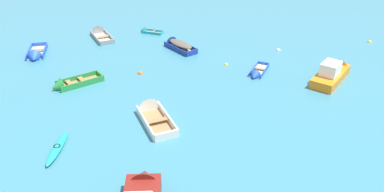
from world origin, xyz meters
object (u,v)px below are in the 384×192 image
object	(u,v)px
rowboat_blue_distant_center	(256,74)
rowboat_green_cluster_outer	(68,85)
mooring_buoy_far_field	(140,74)
mooring_buoy_between_boats_left	(226,65)
kayak_turquoise_midfield_right	(57,148)
rowboat_grey_foreground_center	(99,34)
rowboat_deep_blue_outer_right	(177,44)
motor_launch_orange_near_right	(333,73)
mooring_buoy_near_foreground	(369,42)
rowboat_turquoise_far_back	(147,31)
rowboat_white_outer_left	(151,112)
mooring_buoy_central	(278,50)
rowboat_blue_near_left	(35,56)

from	to	relation	value
rowboat_blue_distant_center	rowboat_green_cluster_outer	bearing A→B (deg)	-158.08
mooring_buoy_far_field	mooring_buoy_between_boats_left	bearing A→B (deg)	28.00
rowboat_blue_distant_center	kayak_turquoise_midfield_right	bearing A→B (deg)	-128.45
rowboat_grey_foreground_center	rowboat_deep_blue_outer_right	distance (m)	9.36
rowboat_grey_foreground_center	mooring_buoy_far_field	size ratio (longest dim) A/B	9.62
mooring_buoy_between_boats_left	motor_launch_orange_near_right	bearing A→B (deg)	-4.75
motor_launch_orange_near_right	mooring_buoy_near_foreground	distance (m)	11.16
rowboat_turquoise_far_back	rowboat_blue_distant_center	bearing A→B (deg)	-32.97
kayak_turquoise_midfield_right	rowboat_white_outer_left	world-z (taller)	rowboat_white_outer_left
motor_launch_orange_near_right	mooring_buoy_far_field	world-z (taller)	motor_launch_orange_near_right
rowboat_turquoise_far_back	kayak_turquoise_midfield_right	bearing A→B (deg)	-83.84
kayak_turquoise_midfield_right	mooring_buoy_between_boats_left	size ratio (longest dim) A/B	9.99
rowboat_grey_foreground_center	rowboat_green_cluster_outer	distance (m)	12.36
rowboat_blue_distant_center	mooring_buoy_central	distance (m)	6.51
motor_launch_orange_near_right	rowboat_deep_blue_outer_right	world-z (taller)	motor_launch_orange_near_right
rowboat_green_cluster_outer	mooring_buoy_near_foreground	world-z (taller)	rowboat_green_cluster_outer
motor_launch_orange_near_right	rowboat_green_cluster_outer	world-z (taller)	motor_launch_orange_near_right
rowboat_green_cluster_outer	mooring_buoy_between_boats_left	bearing A→B (deg)	32.80
motor_launch_orange_near_right	rowboat_deep_blue_outer_right	distance (m)	14.93
motor_launch_orange_near_right	rowboat_deep_blue_outer_right	xyz separation A→B (m)	(-14.45, 3.74, -0.20)
motor_launch_orange_near_right	rowboat_white_outer_left	world-z (taller)	motor_launch_orange_near_right
rowboat_deep_blue_outer_right	rowboat_blue_near_left	size ratio (longest dim) A/B	0.97
rowboat_grey_foreground_center	mooring_buoy_between_boats_left	xyz separation A→B (m)	(14.71, -4.54, -0.21)
mooring_buoy_far_field	mooring_buoy_near_foreground	xyz separation A→B (m)	(20.38, 13.03, 0.00)
rowboat_grey_foreground_center	motor_launch_orange_near_right	xyz separation A→B (m)	(23.68, -5.28, 0.36)
rowboat_white_outer_left	mooring_buoy_far_field	world-z (taller)	rowboat_white_outer_left
kayak_turquoise_midfield_right	mooring_buoy_near_foreground	distance (m)	32.32
motor_launch_orange_near_right	rowboat_turquoise_far_back	xyz separation A→B (m)	(-19.02, 7.48, -0.44)
motor_launch_orange_near_right	rowboat_turquoise_far_back	world-z (taller)	motor_launch_orange_near_right
rowboat_blue_distant_center	mooring_buoy_far_field	distance (m)	9.87
rowboat_white_outer_left	mooring_buoy_near_foreground	world-z (taller)	rowboat_white_outer_left
rowboat_green_cluster_outer	mooring_buoy_central	xyz separation A→B (m)	(15.89, 12.08, -0.22)
rowboat_grey_foreground_center	rowboat_deep_blue_outer_right	world-z (taller)	rowboat_grey_foreground_center
rowboat_green_cluster_outer	rowboat_turquoise_far_back	world-z (taller)	rowboat_green_cluster_outer
rowboat_grey_foreground_center	rowboat_turquoise_far_back	size ratio (longest dim) A/B	1.58
mooring_buoy_central	rowboat_deep_blue_outer_right	bearing A→B (deg)	-170.28
motor_launch_orange_near_right	rowboat_blue_distant_center	bearing A→B (deg)	-171.79
rowboat_blue_distant_center	rowboat_green_cluster_outer	world-z (taller)	rowboat_green_cluster_outer
rowboat_turquoise_far_back	rowboat_green_cluster_outer	bearing A→B (deg)	-95.73
motor_launch_orange_near_right	kayak_turquoise_midfield_right	bearing A→B (deg)	-139.64
kayak_turquoise_midfield_right	rowboat_blue_near_left	size ratio (longest dim) A/B	0.81
rowboat_blue_distant_center	rowboat_blue_near_left	size ratio (longest dim) A/B	0.80
rowboat_turquoise_far_back	mooring_buoy_central	size ratio (longest dim) A/B	6.49
rowboat_deep_blue_outer_right	mooring_buoy_central	world-z (taller)	rowboat_deep_blue_outer_right
rowboat_turquoise_far_back	mooring_buoy_near_foreground	bearing A→B (deg)	6.46
rowboat_blue_near_left	rowboat_deep_blue_outer_right	bearing A→B (deg)	25.01
rowboat_blue_distant_center	rowboat_turquoise_far_back	distance (m)	15.37
rowboat_grey_foreground_center	rowboat_white_outer_left	size ratio (longest dim) A/B	0.96
rowboat_blue_near_left	rowboat_turquoise_far_back	distance (m)	12.08
mooring_buoy_near_foreground	rowboat_grey_foreground_center	bearing A→B (deg)	-170.23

